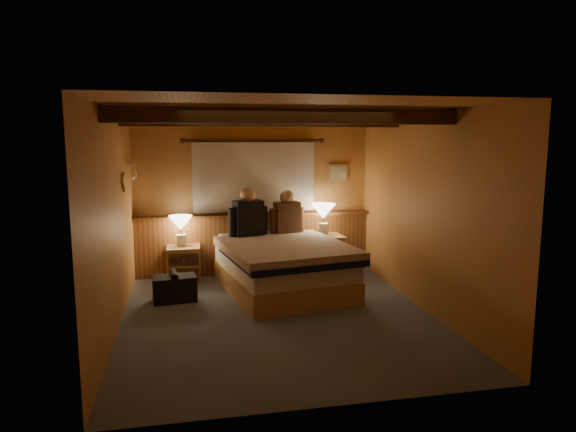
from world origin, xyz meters
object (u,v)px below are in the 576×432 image
object	(u,v)px
nightstand_right	(324,255)
bed	(283,266)
person_right	(287,215)
lamp_left	(181,225)
nightstand_left	(184,264)
lamp_right	(323,213)
duffel_bag	(175,288)
person_left	(248,216)

from	to	relation	value
nightstand_right	bed	bearing A→B (deg)	-138.73
nightstand_right	person_right	size ratio (longest dim) A/B	0.92
nightstand_right	lamp_left	xyz separation A→B (m)	(-2.14, 0.07, 0.53)
nightstand_right	nightstand_left	bearing A→B (deg)	176.87
lamp_right	duffel_bag	xyz separation A→B (m)	(-2.22, -0.88, -0.79)
nightstand_right	duffel_bag	world-z (taller)	nightstand_right
lamp_left	person_right	distance (m)	1.57
lamp_left	person_right	bearing A→B (deg)	-2.14
lamp_left	person_left	world-z (taller)	person_left
bed	person_left	bearing A→B (deg)	112.43
bed	person_right	bearing A→B (deg)	64.84
person_left	duffel_bag	size ratio (longest dim) A/B	1.27
bed	nightstand_left	world-z (taller)	bed
bed	nightstand_left	bearing A→B (deg)	139.85
bed	nightstand_right	xyz separation A→B (m)	(0.78, 0.74, -0.05)
nightstand_right	person_right	xyz separation A→B (m)	(-0.58, 0.01, 0.64)
nightstand_right	person_right	bearing A→B (deg)	176.76
lamp_right	duffel_bag	world-z (taller)	lamp_right
lamp_left	lamp_right	bearing A→B (deg)	-1.70
bed	lamp_right	size ratio (longest dim) A/B	4.58
nightstand_left	lamp_right	size ratio (longest dim) A/B	1.07
nightstand_left	lamp_left	world-z (taller)	lamp_left
bed	person_left	distance (m)	0.96
nightstand_right	lamp_left	distance (m)	2.21
nightstand_left	person_right	bearing A→B (deg)	-0.22
bed	person_right	size ratio (longest dim) A/B	3.35
bed	person_left	xyz separation A→B (m)	(-0.40, 0.62, 0.62)
lamp_left	person_right	world-z (taller)	person_right
nightstand_left	person_left	world-z (taller)	person_left
nightstand_left	bed	bearing A→B (deg)	-29.39
nightstand_right	person_left	xyz separation A→B (m)	(-1.18, -0.11, 0.67)
nightstand_left	lamp_left	bearing A→B (deg)	133.99
lamp_left	person_left	bearing A→B (deg)	-10.71
nightstand_right	lamp_right	size ratio (longest dim) A/B	1.26
lamp_right	person_right	world-z (taller)	person_right
nightstand_right	duffel_bag	xyz separation A→B (m)	(-2.24, -0.87, -0.14)
person_left	person_right	world-z (taller)	person_left
nightstand_left	lamp_right	world-z (taller)	lamp_right
nightstand_left	nightstand_right	size ratio (longest dim) A/B	0.85
person_left	nightstand_right	bearing A→B (deg)	-9.22
nightstand_left	duffel_bag	world-z (taller)	nightstand_left
lamp_right	person_left	distance (m)	1.17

